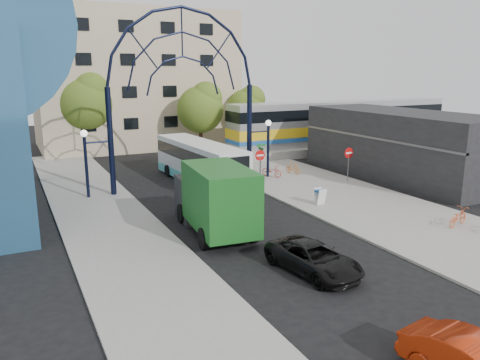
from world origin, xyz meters
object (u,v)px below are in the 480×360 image
sandwich_board (320,194)px  train_car (342,122)px  tree_north_a (202,107)px  tree_north_c (247,107)px  bike_far_a (458,217)px  street_name_sign (261,155)px  black_suv (313,258)px  city_bus (200,162)px  do_not_enter_sign (349,156)px  bike_near_b (293,168)px  bike_near_a (272,171)px  green_truck (214,198)px  gateway_arch (183,62)px  stop_sign (260,159)px  tree_north_b (86,100)px

sandwich_board → train_car: bearing=48.1°
tree_north_a → tree_north_c: tree_north_a is taller
tree_north_c → bike_far_a: bearing=-95.0°
street_name_sign → black_suv: street_name_sign is taller
city_bus → bike_far_a: size_ratio=6.20×
street_name_sign → city_bus: size_ratio=0.25×
do_not_enter_sign → sandwich_board: 6.85m
bike_near_b → train_car: bearing=22.0°
sandwich_board → bike_near_a: bearing=81.0°
bike_far_a → do_not_enter_sign: bearing=-22.5°
green_truck → bike_near_b: (10.74, 9.27, -1.19)m
gateway_arch → stop_sign: size_ratio=5.46×
green_truck → tree_north_a: bearing=75.2°
bike_far_a → tree_north_b: bearing=8.9°
stop_sign → city_bus: size_ratio=0.23×
city_bus → bike_near_a: 5.66m
tree_north_a → black_suv: size_ratio=1.59×
tree_north_b → black_suv: size_ratio=1.82×
do_not_enter_sign → green_truck: size_ratio=0.35×
tree_north_c → green_truck: size_ratio=0.91×
do_not_enter_sign → tree_north_b: bearing=126.7°
street_name_sign → tree_north_b: tree_north_b is taller
bike_far_a → train_car: bearing=-39.8°
gateway_arch → tree_north_a: bearing=62.8°
do_not_enter_sign → street_name_sign: (-5.80, 2.60, 0.15)m
tree_north_c → city_bus: bearing=-129.2°
do_not_enter_sign → bike_far_a: 10.67m
sandwich_board → black_suv: black_suv is taller
street_name_sign → bike_near_b: 4.19m
train_car → green_truck: bearing=-141.7°
green_truck → tree_north_c: bearing=64.8°
tree_north_b → bike_near_b: size_ratio=5.43×
green_truck → bike_near_b: size_ratio=4.86×
green_truck → black_suv: size_ratio=1.63×
street_name_sign → city_bus: 4.44m
tree_north_b → tree_north_c: (16.00, -2.00, -0.99)m
do_not_enter_sign → black_suv: (-11.33, -11.68, -1.36)m
tree_north_a → black_suv: bearing=-103.2°
black_suv → tree_north_a: bearing=69.0°
gateway_arch → city_bus: gateway_arch is taller
train_car → city_bus: size_ratio=2.27×
city_bus → street_name_sign: bearing=-32.3°
train_car → city_bus: 20.05m
gateway_arch → do_not_enter_sign: size_ratio=5.50×
tree_north_c → tree_north_b: bearing=172.9°
stop_sign → street_name_sign: street_name_sign is taller
do_not_enter_sign → bike_far_a: bearing=-97.4°
gateway_arch → train_car: (20.00, 8.00, -5.66)m
sandwich_board → tree_north_b: (-9.48, 23.95, 4.52)m
gateway_arch → bike_near_a: size_ratio=7.81×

